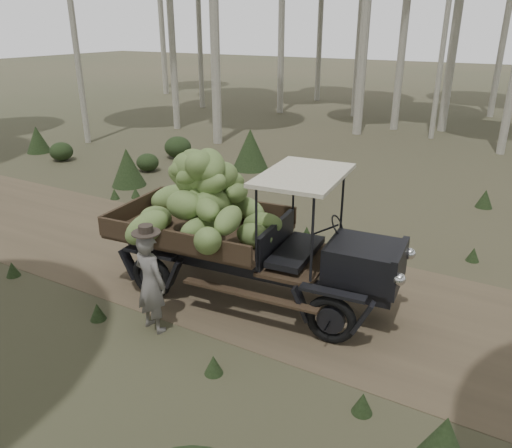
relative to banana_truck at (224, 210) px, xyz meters
The scene contains 5 objects.
ground 1.82m from the banana_truck, 143.11° to the left, with size 120.00×120.00×0.00m, color #473D2B.
dirt_track 1.82m from the banana_truck, 143.11° to the left, with size 70.00×4.00×0.01m, color brown.
banana_truck is the anchor object (origin of this frame).
farmer 1.85m from the banana_truck, 99.90° to the right, with size 0.66×0.51×1.81m.
undergrowth 1.81m from the banana_truck, 56.13° to the right, with size 24.50×18.06×1.40m.
Camera 1 is at (5.29, -7.38, 4.62)m, focal length 35.00 mm.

